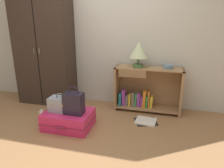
{
  "coord_description": "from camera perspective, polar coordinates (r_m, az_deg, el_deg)",
  "views": [
    {
      "loc": [
        1.01,
        -2.08,
        1.51
      ],
      "look_at": [
        0.25,
        0.86,
        0.55
      ],
      "focal_mm": 33.11,
      "sensor_mm": 36.0,
      "label": 1
    }
  ],
  "objects": [
    {
      "name": "open_book_on_floor",
      "position": [
        3.26,
        9.32,
        -10.09
      ],
      "size": [
        0.4,
        0.39,
        0.02
      ],
      "color": "white",
      "rests_on": "ground_plane"
    },
    {
      "name": "wardrobe",
      "position": [
        3.93,
        -18.17,
        9.15
      ],
      "size": [
        1.0,
        0.47,
        1.99
      ],
      "color": "#33261E",
      "rests_on": "ground_plane"
    },
    {
      "name": "suitcase_large",
      "position": [
        3.09,
        -11.88,
        -9.51
      ],
      "size": [
        0.67,
        0.52,
        0.25
      ],
      "color": "#DB2860",
      "rests_on": "ground_plane"
    },
    {
      "name": "ground_plane",
      "position": [
        2.76,
        -9.91,
        -15.93
      ],
      "size": [
        9.0,
        9.0,
        0.0
      ],
      "primitive_type": "plane",
      "color": "#9E7047"
    },
    {
      "name": "bottle",
      "position": [
        3.33,
        -18.74,
        -8.55
      ],
      "size": [
        0.07,
        0.07,
        0.21
      ],
      "color": "white",
      "rests_on": "ground_plane"
    },
    {
      "name": "handbag",
      "position": [
        2.91,
        -10.52,
        -5.2
      ],
      "size": [
        0.27,
        0.17,
        0.4
      ],
      "color": "#231E2D",
      "rests_on": "suitcase_large"
    },
    {
      "name": "table_lamp",
      "position": [
        3.36,
        7.37,
        9.08
      ],
      "size": [
        0.29,
        0.29,
        0.41
      ],
      "color": "#4C7542",
      "rests_on": "bookshelf"
    },
    {
      "name": "bookshelf",
      "position": [
        3.55,
        9.12,
        -1.62
      ],
      "size": [
        1.11,
        0.35,
        0.76
      ],
      "color": "#A37A51",
      "rests_on": "ground_plane"
    },
    {
      "name": "back_wall",
      "position": [
        3.72,
        -1.29,
        14.31
      ],
      "size": [
        6.4,
        0.1,
        2.6
      ],
      "primitive_type": "cube",
      "color": "beige",
      "rests_on": "ground_plane"
    },
    {
      "name": "bowl",
      "position": [
        3.42,
        15.25,
        4.68
      ],
      "size": [
        0.16,
        0.16,
        0.06
      ],
      "primitive_type": "cylinder",
      "color": "slate",
      "rests_on": "bookshelf"
    },
    {
      "name": "train_case",
      "position": [
        3.04,
        -14.08,
        -5.46
      ],
      "size": [
        0.31,
        0.21,
        0.28
      ],
      "color": "#8E99A3",
      "rests_on": "suitcase_large"
    }
  ]
}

